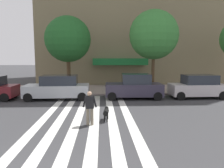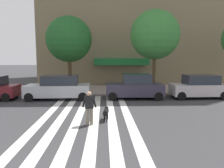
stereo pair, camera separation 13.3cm
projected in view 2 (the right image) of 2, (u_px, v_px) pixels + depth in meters
ground_plane at (59, 119)px, 11.60m from camera, size 160.00×160.00×0.00m
sidewalk_far at (80, 90)px, 21.45m from camera, size 80.00×6.00×0.15m
crosswalk_stripes at (86, 118)px, 11.66m from camera, size 4.95×13.27×0.01m
parked_car_behind_first at (59, 88)px, 16.87m from camera, size 4.91×2.16×1.85m
parked_car_third_in_line at (135, 87)px, 17.08m from camera, size 4.45×2.12×1.94m
parked_car_fourth_in_line at (199, 87)px, 17.27m from camera, size 4.27×1.95×1.85m
street_tree_nearest at (69, 39)px, 19.76m from camera, size 4.14×4.14×6.77m
street_tree_middle at (155, 35)px, 19.01m from camera, size 4.30×4.30×7.18m
pedestrian_dog_walker at (89, 106)px, 10.41m from camera, size 0.71×0.28×1.64m
dog_on_leash at (106, 112)px, 11.24m from camera, size 0.32×1.08×0.65m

